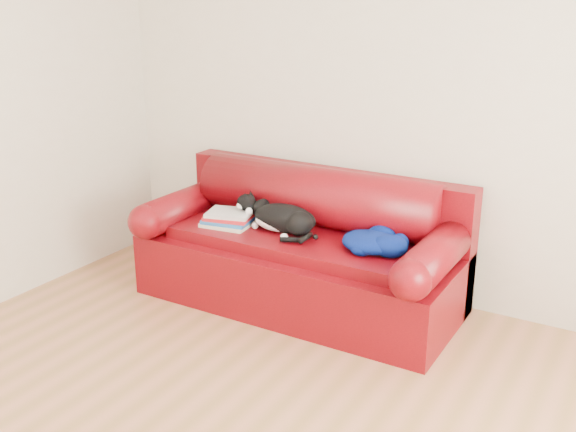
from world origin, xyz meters
name	(u,v)px	position (x,y,z in m)	size (l,w,h in m)	color
room_shell	(255,85)	(0.12, 0.02, 1.67)	(4.52, 4.02, 2.61)	beige
sofa_base	(299,270)	(-0.52, 1.49, 0.24)	(2.10, 0.90, 0.50)	#3F0208
sofa_back	(317,216)	(-0.52, 1.74, 0.54)	(2.10, 1.01, 0.88)	#3F0208
book_stack	(229,218)	(-1.00, 1.38, 0.55)	(0.34, 0.29, 0.10)	beige
cat	(283,219)	(-0.62, 1.46, 0.59)	(0.61, 0.38, 0.23)	black
blanket	(374,241)	(0.02, 1.45, 0.56)	(0.47, 0.38, 0.14)	#020646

